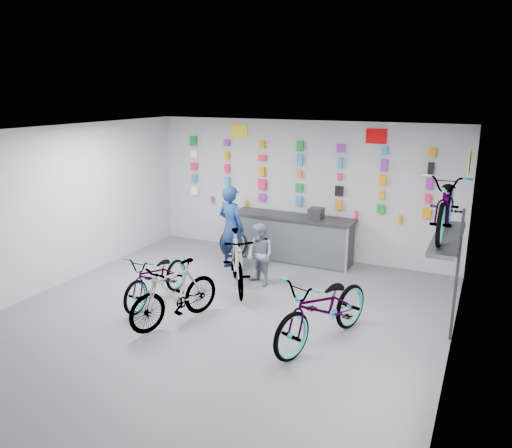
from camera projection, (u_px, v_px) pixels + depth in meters
The scene contains 20 objects.
floor at pixel (210, 326), 7.90m from camera, with size 8.00×8.00×0.00m, color #515156.
ceiling at pixel (205, 134), 7.12m from camera, with size 8.00×8.00×0.00m, color white.
wall_back at pixel (300, 189), 11.00m from camera, with size 7.00×7.00×0.00m, color #B5B5B8.
wall_left at pixel (39, 212), 8.96m from camera, with size 8.00×8.00×0.00m, color #B5B5B8.
wall_right at pixel (455, 270), 6.06m from camera, with size 8.00×8.00×0.00m, color #B5B5B8.
counter at pixel (292, 239), 10.86m from camera, with size 2.70×0.66×1.00m.
merch_wall at pixel (297, 177), 10.89m from camera, with size 5.57×0.08×1.57m.
wall_bracket at pixel (449, 244), 7.18m from camera, with size 0.39×1.90×2.00m.
sign_left at pixel (239, 131), 11.29m from camera, with size 0.42×0.02×0.30m, color yellow.
sign_right at pixel (376, 136), 10.00m from camera, with size 0.42×0.02×0.30m, color red.
sign_side at pixel (469, 163), 6.81m from camera, with size 0.02×0.40×0.30m, color yellow.
bike_left at pixel (157, 277), 8.70m from camera, with size 0.61×1.74×0.91m, color gray.
bike_center at pixel (175, 293), 7.89m from camera, with size 0.47×1.68×1.01m, color gray.
bike_right at pixel (324, 309), 7.22m from camera, with size 0.73×2.10×1.10m, color gray.
bike_service at pixel (237, 261), 9.25m from camera, with size 0.51×1.81×1.09m, color gray.
bike_wall at pixel (447, 204), 7.06m from camera, with size 0.63×1.80×0.95m, color gray.
clerk at pixel (231, 228), 10.24m from camera, with size 0.64×0.42×1.76m, color navy.
customer at pixel (260, 255), 9.43m from camera, with size 0.58×0.45×1.20m, color slate.
spare_wheel at pixel (233, 243), 11.10m from camera, with size 0.68×0.33×0.65m.
register at pixel (316, 213), 10.49m from camera, with size 0.28×0.30×0.22m, color black.
Camera 1 is at (3.76, -6.20, 3.60)m, focal length 35.00 mm.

